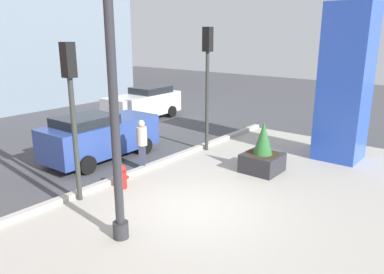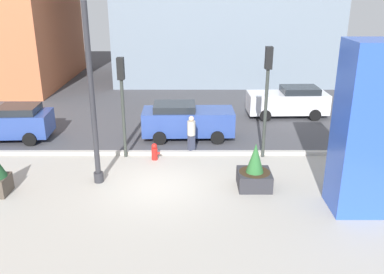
{
  "view_description": "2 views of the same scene",
  "coord_description": "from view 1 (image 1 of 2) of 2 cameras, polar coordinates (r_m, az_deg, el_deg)",
  "views": [
    {
      "loc": [
        -7.29,
        -5.74,
        4.57
      ],
      "look_at": [
        1.1,
        0.97,
        1.59
      ],
      "focal_mm": 35.25,
      "sensor_mm": 36.0,
      "label": 1
    },
    {
      "loc": [
        1.3,
        -13.93,
        7.08
      ],
      "look_at": [
        1.27,
        0.33,
        1.85
      ],
      "focal_mm": 38.77,
      "sensor_mm": 36.0,
      "label": 2
    }
  ],
  "objects": [
    {
      "name": "traffic_light_corner",
      "position": [
        14.58,
        2.33,
        10.16
      ],
      "size": [
        0.28,
        0.42,
        4.78
      ],
      "color": "#333833",
      "rests_on": "ground_plane"
    },
    {
      "name": "art_pillar_blue",
      "position": [
        14.7,
        22.19,
        7.45
      ],
      "size": [
        1.56,
        1.56,
        5.59
      ],
      "primitive_type": "cube",
      "color": "blue",
      "rests_on": "ground_plane"
    },
    {
      "name": "traffic_light_far_side",
      "position": [
        10.44,
        -17.8,
        5.81
      ],
      "size": [
        0.28,
        0.42,
        4.35
      ],
      "color": "#333833",
      "rests_on": "ground_plane"
    },
    {
      "name": "lamp_post",
      "position": [
        8.01,
        -11.86,
        6.69
      ],
      "size": [
        0.44,
        0.44,
        6.94
      ],
      "color": "#2D2D33",
      "rests_on": "ground_plane"
    },
    {
      "name": "ground_plane",
      "position": [
        12.99,
        -13.67,
        -5.54
      ],
      "size": [
        60.0,
        60.0,
        0.0
      ],
      "primitive_type": "plane",
      "color": "#47474C"
    },
    {
      "name": "car_passing_lane",
      "position": [
        14.31,
        -13.77,
        0.2
      ],
      "size": [
        4.44,
        2.05,
        1.75
      ],
      "color": "#2D4793",
      "rests_on": "ground_plane"
    },
    {
      "name": "pedestrian_by_curb",
      "position": [
        12.96,
        -7.59,
        -0.76
      ],
      "size": [
        0.5,
        0.5,
        1.74
      ],
      "color": "#33384C",
      "rests_on": "ground_plane"
    },
    {
      "name": "fire_hydrant",
      "position": [
        11.62,
        -10.48,
        -5.96
      ],
      "size": [
        0.36,
        0.26,
        0.75
      ],
      "color": "red",
      "rests_on": "ground_plane"
    },
    {
      "name": "curb_strip",
      "position": [
        12.32,
        -11.15,
        -6.18
      ],
      "size": [
        18.0,
        0.24,
        0.16
      ],
      "primitive_type": "cube",
      "color": "#B7B2A8",
      "rests_on": "ground_plane"
    },
    {
      "name": "potted_plant_by_pillar",
      "position": [
        12.91,
        10.62,
        -2.64
      ],
      "size": [
        1.21,
        1.21,
        1.74
      ],
      "color": "#2D2D33",
      "rests_on": "ground_plane"
    },
    {
      "name": "car_far_lane",
      "position": [
        20.62,
        -7.33,
        5.08
      ],
      "size": [
        4.52,
        2.04,
        1.72
      ],
      "color": "silver",
      "rests_on": "ground_plane"
    },
    {
      "name": "plaza_pavement",
      "position": [
        9.38,
        10.33,
        -13.92
      ],
      "size": [
        18.0,
        10.0,
        0.02
      ],
      "primitive_type": "cube",
      "color": "#ADA89E",
      "rests_on": "ground_plane"
    }
  ]
}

